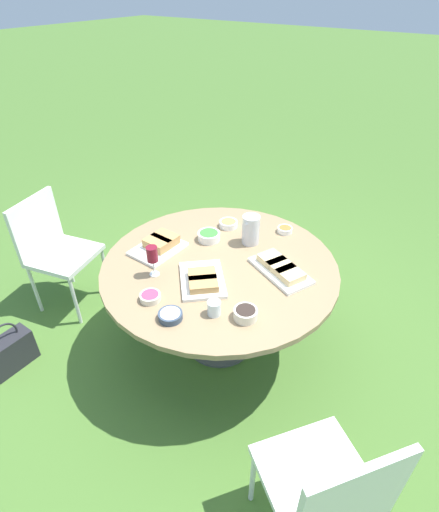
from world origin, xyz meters
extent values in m
plane|color=#446B2B|center=(0.00, 0.00, 0.00)|extent=(40.00, 40.00, 0.00)
cylinder|color=#4C4C51|center=(0.00, 0.00, 0.01)|extent=(0.48, 0.48, 0.02)
cylinder|color=#4C4C51|center=(0.00, 0.00, 0.34)|extent=(0.11, 0.11, 0.65)
cylinder|color=#8C7251|center=(0.00, 0.00, 0.68)|extent=(1.47, 1.47, 0.03)
cube|color=silver|center=(0.30, -1.21, 0.45)|extent=(0.53, 0.51, 0.04)
cube|color=silver|center=(0.35, -1.40, 0.68)|extent=(0.43, 0.14, 0.42)
cylinder|color=silver|center=(0.45, -0.98, 0.22)|extent=(0.03, 0.03, 0.43)
cylinder|color=silver|center=(0.07, -1.08, 0.22)|extent=(0.03, 0.03, 0.43)
cylinder|color=silver|center=(0.54, -1.34, 0.22)|extent=(0.03, 0.03, 0.43)
cylinder|color=silver|center=(0.16, -1.43, 0.22)|extent=(0.03, 0.03, 0.43)
cube|color=silver|center=(0.72, 1.00, 0.45)|extent=(0.60, 0.60, 0.04)
cube|color=silver|center=(0.84, 1.16, 0.68)|extent=(0.37, 0.28, 0.42)
cylinder|color=silver|center=(0.46, 0.97, 0.22)|extent=(0.03, 0.03, 0.43)
cylinder|color=silver|center=(0.77, 0.74, 0.22)|extent=(0.03, 0.03, 0.43)
cylinder|color=silver|center=(-0.32, 0.03, 0.80)|extent=(0.12, 0.12, 0.20)
cone|color=silver|center=(-0.27, 0.03, 0.89)|extent=(0.03, 0.03, 0.02)
cylinder|color=silver|center=(0.31, -0.26, 0.71)|extent=(0.06, 0.06, 0.01)
cylinder|color=silver|center=(0.31, -0.26, 0.76)|extent=(0.01, 0.01, 0.10)
cylinder|color=maroon|center=(0.31, -0.26, 0.85)|extent=(0.07, 0.07, 0.09)
cube|color=white|center=(0.20, 0.02, 0.71)|extent=(0.43, 0.42, 0.02)
cube|color=#B2844C|center=(0.26, 0.07, 0.74)|extent=(0.20, 0.20, 0.04)
cube|color=#B2844C|center=(0.20, 0.02, 0.74)|extent=(0.20, 0.20, 0.04)
cube|color=white|center=(-0.14, 0.35, 0.71)|extent=(0.35, 0.45, 0.02)
cube|color=#E0C184|center=(-0.11, 0.43, 0.74)|extent=(0.18, 0.18, 0.04)
cube|color=#E0C184|center=(-0.14, 0.35, 0.74)|extent=(0.18, 0.18, 0.04)
cube|color=#E0C184|center=(-0.18, 0.27, 0.74)|extent=(0.18, 0.18, 0.04)
cube|color=white|center=(0.11, -0.42, 0.71)|extent=(0.34, 0.26, 0.02)
cube|color=#B2844C|center=(0.03, -0.41, 0.75)|extent=(0.12, 0.17, 0.06)
cube|color=#B2844C|center=(0.11, -0.42, 0.75)|extent=(0.12, 0.17, 0.06)
cylinder|color=white|center=(-0.40, -0.21, 0.72)|extent=(0.13, 0.13, 0.04)
cylinder|color=#E0C147|center=(-0.40, -0.21, 0.74)|extent=(0.11, 0.11, 0.02)
cylinder|color=white|center=(-0.19, -0.22, 0.73)|extent=(0.15, 0.15, 0.06)
cylinder|color=#387533|center=(-0.19, -0.22, 0.75)|extent=(0.12, 0.12, 0.02)
cylinder|color=beige|center=(0.31, 0.39, 0.73)|extent=(0.13, 0.13, 0.06)
cylinder|color=#2D231E|center=(0.31, 0.39, 0.75)|extent=(0.10, 0.10, 0.03)
cylinder|color=beige|center=(0.49, -0.12, 0.72)|extent=(0.12, 0.12, 0.04)
cylinder|color=#D6385B|center=(0.49, -0.12, 0.73)|extent=(0.10, 0.10, 0.02)
cylinder|color=#334256|center=(0.54, 0.07, 0.72)|extent=(0.13, 0.13, 0.04)
cylinder|color=silver|center=(0.54, 0.07, 0.73)|extent=(0.11, 0.11, 0.02)
cylinder|color=white|center=(-0.57, 0.16, 0.72)|extent=(0.10, 0.10, 0.04)
cylinder|color=#CC662D|center=(-0.57, 0.16, 0.73)|extent=(0.08, 0.08, 0.02)
cylinder|color=silver|center=(0.38, 0.23, 0.74)|extent=(0.07, 0.07, 0.08)
cube|color=#232328|center=(0.97, -1.02, 0.12)|extent=(0.30, 0.14, 0.24)
torus|color=#232328|center=(0.97, -1.02, 0.27)|extent=(0.19, 0.01, 0.19)
camera|label=1|loc=(1.63, 1.15, 2.18)|focal=28.00mm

